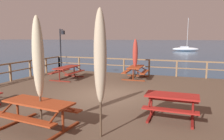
# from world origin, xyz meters

# --- Properties ---
(ground_plane) EXTENTS (600.00, 600.00, 0.00)m
(ground_plane) POSITION_xyz_m (0.00, 0.00, 0.00)
(ground_plane) COLOR navy
(wooden_deck) EXTENTS (12.94, 11.86, 0.60)m
(wooden_deck) POSITION_xyz_m (0.00, 0.00, 0.30)
(wooden_deck) COLOR brown
(wooden_deck) RESTS_ON ground
(railing_waterside_far) EXTENTS (12.74, 0.10, 1.09)m
(railing_waterside_far) POSITION_xyz_m (-0.00, 5.78, 1.35)
(railing_waterside_far) COLOR brown
(railing_waterside_far) RESTS_ON wooden_deck
(picnic_table_front_left) EXTENTS (1.49, 1.96, 0.78)m
(picnic_table_front_left) POSITION_xyz_m (0.34, 4.27, 1.16)
(picnic_table_front_left) COLOR #993819
(picnic_table_front_left) RESTS_ON wooden_deck
(picnic_table_back_left) EXTENTS (1.42, 2.09, 0.78)m
(picnic_table_back_left) POSITION_xyz_m (-3.62, 2.64, 1.16)
(picnic_table_back_left) COLOR maroon
(picnic_table_back_left) RESTS_ON wooden_deck
(picnic_table_front_right) EXTENTS (2.17, 1.58, 0.78)m
(picnic_table_front_right) POSITION_xyz_m (-0.45, -3.92, 1.16)
(picnic_table_front_right) COLOR #993819
(picnic_table_front_right) RESTS_ON wooden_deck
(picnic_table_mid_right) EXTENTS (1.63, 1.40, 0.78)m
(picnic_table_mid_right) POSITION_xyz_m (3.04, -1.88, 1.15)
(picnic_table_mid_right) COLOR maroon
(picnic_table_mid_right) RESTS_ON wooden_deck
(patio_umbrella_short_mid) EXTENTS (0.32, 0.32, 2.48)m
(patio_umbrella_short_mid) POSITION_xyz_m (0.28, 4.29, 2.18)
(patio_umbrella_short_mid) COLOR #4C3828
(patio_umbrella_short_mid) RESTS_ON wooden_deck
(patio_umbrella_short_back) EXTENTS (0.32, 0.32, 3.26)m
(patio_umbrella_short_back) POSITION_xyz_m (1.45, -3.87, 2.67)
(patio_umbrella_short_back) COLOR #4C3828
(patio_umbrella_short_back) RESTS_ON wooden_deck
(patio_umbrella_tall_back_left) EXTENTS (0.32, 0.32, 3.15)m
(patio_umbrella_tall_back_left) POSITION_xyz_m (-0.39, -3.89, 2.60)
(patio_umbrella_tall_back_left) COLOR #4C3828
(patio_umbrella_tall_back_left) RESTS_ON wooden_deck
(lamp_post_hooked) EXTENTS (0.60, 0.45, 3.20)m
(lamp_post_hooked) POSITION_xyz_m (-5.61, 5.12, 2.71)
(lamp_post_hooked) COLOR black
(lamp_post_hooked) RESTS_ON wooden_deck
(sailboat_distant) EXTENTS (6.20, 2.72, 7.72)m
(sailboat_distant) POSITION_xyz_m (2.27, 45.08, 0.51)
(sailboat_distant) COLOR silver
(sailboat_distant) RESTS_ON ground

